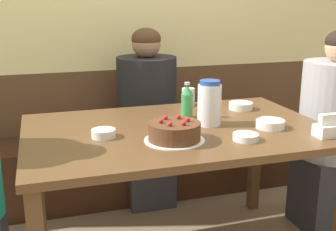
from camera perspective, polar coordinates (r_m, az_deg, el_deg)
back_wall at (r=2.96m, az=-5.35°, el=13.73°), size 4.80×0.04×2.50m
bench_seat at (r=2.96m, az=-3.96°, el=-6.73°), size 2.38×0.38×0.44m
dining_table at (r=2.06m, az=1.19°, el=-3.84°), size 1.44×0.93×0.74m
birthday_cake at (r=1.83m, az=0.87°, el=-2.22°), size 0.27×0.27×0.10m
water_pitcher at (r=2.06m, az=5.66°, el=1.62°), size 0.12×0.12×0.22m
soju_bottle at (r=2.19m, az=2.58°, el=1.97°), size 0.06×0.06×0.19m
napkin_holder at (r=2.02m, az=20.80°, el=-1.63°), size 0.11×0.08×0.11m
bowl_soup_white at (r=2.08m, az=13.68°, el=-1.10°), size 0.14×0.14×0.04m
bowl_rice_small at (r=1.91m, az=-8.73°, el=-2.40°), size 0.11×0.11×0.04m
bowl_side_dish at (r=1.88m, az=10.48°, el=-2.87°), size 0.11×0.11×0.03m
bowl_sauce_shallow at (r=2.41m, az=9.83°, el=1.31°), size 0.13×0.13×0.04m
glass_water_tall at (r=2.45m, az=2.77°, el=2.54°), size 0.08×0.08×0.10m
person_teal_shirt at (r=2.76m, az=-2.83°, el=-0.49°), size 0.38×0.38×1.17m
person_grey_tee at (r=2.62m, az=21.34°, el=-2.27°), size 0.39×0.39×1.18m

